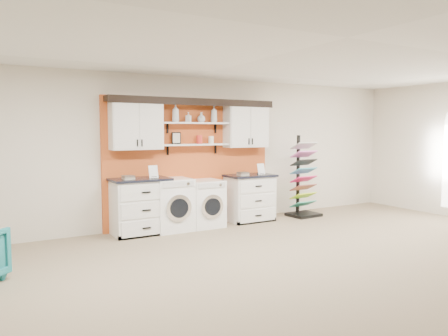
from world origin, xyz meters
TOP-DOWN VIEW (x-y plane):
  - floor at (0.00, 0.00)m, footprint 10.00×10.00m
  - ceiling at (0.00, 0.00)m, footprint 10.00×10.00m
  - wall_back at (0.00, 4.00)m, footprint 10.00×0.00m
  - accent_panel at (0.00, 3.96)m, footprint 3.40×0.07m
  - upper_cabinet_left at (-1.13, 3.79)m, footprint 0.90×0.35m
  - upper_cabinet_right at (1.13, 3.79)m, footprint 0.90×0.35m
  - shelf_lower at (0.00, 3.80)m, footprint 1.32×0.28m
  - shelf_upper at (0.00, 3.80)m, footprint 1.32×0.28m
  - crown_molding at (0.00, 3.81)m, footprint 3.30×0.41m
  - picture_frame at (-0.35, 3.85)m, footprint 0.18×0.02m
  - canister_red at (0.10, 3.80)m, footprint 0.11×0.11m
  - canister_cream at (0.35, 3.80)m, footprint 0.10×0.10m
  - base_cabinet_left at (-1.13, 3.64)m, footprint 1.00×0.66m
  - base_cabinet_right at (1.13, 3.64)m, footprint 0.94×0.66m
  - washer at (-0.55, 3.64)m, footprint 0.67×0.71m
  - dryer at (0.11, 3.64)m, footprint 0.63×0.71m
  - sample_rack at (2.37, 3.49)m, footprint 0.65×0.55m
  - soap_bottle_a at (-0.38, 3.80)m, footprint 0.13×0.13m
  - soap_bottle_b at (-0.12, 3.80)m, footprint 0.12×0.12m
  - soap_bottle_c at (0.14, 3.80)m, footprint 0.19×0.19m
  - soap_bottle_d at (0.41, 3.80)m, footprint 0.17×0.17m

SIDE VIEW (x-z plane):
  - floor at x=0.00m, z-range 0.00..0.00m
  - dryer at x=0.11m, z-range 0.00..0.87m
  - base_cabinet_right at x=1.13m, z-range 0.00..0.92m
  - washer at x=-0.55m, z-range 0.00..0.94m
  - base_cabinet_left at x=-1.13m, z-range 0.00..0.97m
  - sample_rack at x=2.37m, z-range -0.31..1.38m
  - accent_panel at x=0.00m, z-range 0.00..2.40m
  - wall_back at x=0.00m, z-range -3.60..6.40m
  - shelf_lower at x=0.00m, z-range 1.52..1.54m
  - canister_cream at x=0.35m, z-range 1.54..1.69m
  - canister_red at x=0.10m, z-range 1.54..1.71m
  - picture_frame at x=-0.35m, z-range 1.54..1.77m
  - upper_cabinet_left at x=-1.13m, z-range 1.46..2.30m
  - upper_cabinet_right at x=1.13m, z-range 1.46..2.30m
  - shelf_upper at x=0.00m, z-range 1.92..1.94m
  - soap_bottle_b at x=-0.12m, z-range 1.94..2.13m
  - soap_bottle_c at x=0.14m, z-range 1.95..2.13m
  - soap_bottle_d at x=0.41m, z-range 1.95..2.27m
  - soap_bottle_a at x=-0.38m, z-range 1.95..2.28m
  - crown_molding at x=0.00m, z-range 2.26..2.39m
  - ceiling at x=0.00m, z-range 2.80..2.80m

